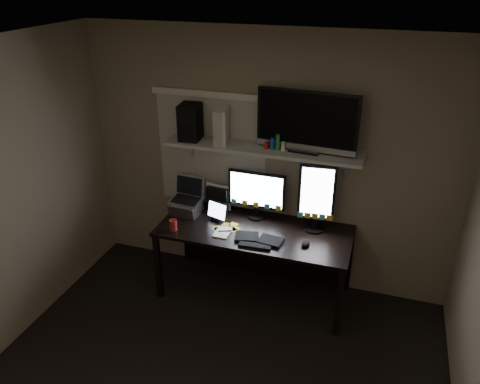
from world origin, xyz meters
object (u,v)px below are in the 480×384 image
at_px(laptop, 186,198).
at_px(cup, 173,225).
at_px(monitor_portrait, 316,198).
at_px(game_console, 223,125).
at_px(tv, 307,122).
at_px(keyboard, 258,239).
at_px(mouse, 306,243).
at_px(tablet, 218,211).
at_px(speaker, 190,122).
at_px(monitor_landscape, 257,195).
at_px(desk, 258,239).

relative_size(laptop, cup, 3.33).
bearing_deg(monitor_portrait, game_console, 173.04).
height_order(laptop, tv, tv).
bearing_deg(laptop, keyboard, -13.52).
height_order(mouse, cup, cup).
distance_m(cup, game_console, 1.03).
height_order(mouse, laptop, laptop).
relative_size(tablet, speaker, 0.70).
xyz_separation_m(monitor_portrait, speaker, (-1.21, 0.02, 0.59)).
distance_m(monitor_landscape, mouse, 0.70).
height_order(tablet, game_console, game_console).
distance_m(monitor_landscape, tv, 0.89).
bearing_deg(speaker, monitor_landscape, -0.99).
relative_size(keyboard, tv, 0.50).
bearing_deg(cup, mouse, 5.65).
xyz_separation_m(keyboard, game_console, (-0.46, 0.37, 0.90)).
distance_m(keyboard, speaker, 1.24).
bearing_deg(desk, monitor_portrait, 5.22).
bearing_deg(speaker, cup, -98.60).
bearing_deg(mouse, keyboard, -167.95).
xyz_separation_m(laptop, tv, (1.12, 0.13, 0.84)).
bearing_deg(speaker, mouse, -19.45).
xyz_separation_m(tablet, laptop, (-0.35, 0.04, 0.07)).
bearing_deg(laptop, desk, 6.58).
xyz_separation_m(keyboard, tablet, (-0.47, 0.22, 0.09)).
xyz_separation_m(cup, tv, (1.10, 0.46, 0.96)).
distance_m(keyboard, cup, 0.81).
relative_size(mouse, game_console, 0.34).
bearing_deg(tv, tablet, -163.32).
bearing_deg(mouse, tablet, 174.90).
bearing_deg(tv, speaker, -173.91).
distance_m(monitor_portrait, speaker, 1.35).
xyz_separation_m(keyboard, mouse, (0.42, 0.05, 0.01)).
bearing_deg(speaker, tablet, -29.41).
xyz_separation_m(desk, game_console, (-0.37, 0.08, 1.09)).
height_order(mouse, game_console, game_console).
height_order(mouse, speaker, speaker).
distance_m(keyboard, laptop, 0.87).
bearing_deg(monitor_landscape, game_console, -174.71).
bearing_deg(laptop, monitor_landscape, 15.80).
distance_m(desk, keyboard, 0.36).
height_order(monitor_landscape, mouse, monitor_landscape).
bearing_deg(laptop, tv, 10.31).
distance_m(game_console, speaker, 0.31).
distance_m(tablet, cup, 0.45).
distance_m(desk, game_console, 1.15).
relative_size(monitor_portrait, tv, 0.75).
xyz_separation_m(monitor_landscape, game_console, (-0.32, -0.03, 0.67)).
bearing_deg(monitor_portrait, tv, 157.68).
bearing_deg(game_console, tablet, -106.17).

